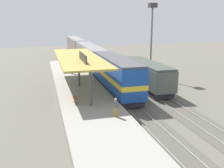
# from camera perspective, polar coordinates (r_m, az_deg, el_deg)

# --- Properties ---
(ground_plane) EXTENTS (120.00, 120.00, 0.00)m
(ground_plane) POSITION_cam_1_polar(r_m,az_deg,el_deg) (35.08, 3.49, -1.16)
(ground_plane) COLOR #5B564C
(track_near) EXTENTS (3.20, 110.00, 0.16)m
(track_near) POSITION_cam_1_polar(r_m,az_deg,el_deg) (34.50, 0.34, -1.34)
(track_near) COLOR #4E4941
(track_near) RESTS_ON ground
(track_far) EXTENTS (3.20, 110.00, 0.16)m
(track_far) POSITION_cam_1_polar(r_m,az_deg,el_deg) (35.97, 7.42, -0.81)
(track_far) COLOR #4E4941
(track_far) RESTS_ON ground
(platform) EXTENTS (6.00, 44.00, 0.90)m
(platform) POSITION_cam_1_polar(r_m,az_deg,el_deg) (33.48, -7.26, -1.20)
(platform) COLOR gray
(platform) RESTS_ON ground
(station_canopy) EXTENTS (5.20, 18.00, 4.70)m
(station_canopy) POSITION_cam_1_polar(r_m,az_deg,el_deg) (32.55, -7.46, 5.70)
(station_canopy) COLOR #47474C
(station_canopy) RESTS_ON platform
(platform_bench) EXTENTS (0.44, 1.70, 0.50)m
(platform_bench) POSITION_cam_1_polar(r_m,az_deg,el_deg) (26.76, -8.24, -3.21)
(platform_bench) COLOR #333338
(platform_bench) RESTS_ON platform
(locomotive) EXTENTS (2.93, 14.43, 4.44)m
(locomotive) POSITION_cam_1_polar(r_m,az_deg,el_deg) (32.94, 0.84, 2.17)
(locomotive) COLOR #28282D
(locomotive) RESTS_ON track_near
(passenger_carriage_front) EXTENTS (2.90, 20.00, 4.24)m
(passenger_carriage_front) POSITION_cam_1_polar(r_m,az_deg,el_deg) (50.24, -4.91, 6.20)
(passenger_carriage_front) COLOR #28282D
(passenger_carriage_front) RESTS_ON track_near
(passenger_carriage_rear) EXTENTS (2.90, 20.00, 4.24)m
(passenger_carriage_rear) POSITION_cam_1_polar(r_m,az_deg,el_deg) (70.66, -8.04, 8.43)
(passenger_carriage_rear) COLOR #28282D
(passenger_carriage_rear) RESTS_ON track_near
(freight_car) EXTENTS (2.80, 12.00, 3.54)m
(freight_car) POSITION_cam_1_polar(r_m,az_deg,el_deg) (35.23, 7.72, 2.10)
(freight_car) COLOR #28282D
(freight_car) RESTS_ON track_far
(light_mast) EXTENTS (1.10, 1.10, 11.70)m
(light_mast) POSITION_cam_1_polar(r_m,az_deg,el_deg) (41.27, 8.89, 12.82)
(light_mast) COLOR slate
(light_mast) RESTS_ON ground
(person_waiting) EXTENTS (0.34, 0.34, 1.71)m
(person_waiting) POSITION_cam_1_polar(r_m,az_deg,el_deg) (22.62, 0.81, -4.98)
(person_waiting) COLOR olive
(person_waiting) RESTS_ON platform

